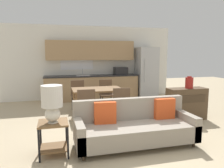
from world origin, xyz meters
TOP-DOWN VIEW (x-y plane):
  - ground_plane at (0.00, 0.00)m, footprint 20.00×20.00m
  - wall_back at (-0.01, 4.63)m, footprint 6.40×0.07m
  - kitchen_counter at (0.02, 4.33)m, footprint 3.40×0.65m
  - refrigerator at (2.12, 4.23)m, footprint 0.75×0.74m
  - dining_table at (-0.23, 2.10)m, footprint 1.32×0.83m
  - couch at (0.08, 0.10)m, footprint 2.20×0.80m
  - side_table at (-1.37, 0.03)m, footprint 0.48×0.48m
  - table_lamp at (-1.37, -0.01)m, footprint 0.34×0.34m
  - credenza at (1.94, 1.25)m, footprint 1.01×0.39m
  - vase at (1.97, 1.21)m, footprint 0.19×0.19m
  - dining_chair_far_right at (0.20, 2.83)m, footprint 0.43×0.43m
  - dining_chair_far_left at (-0.65, 2.85)m, footprint 0.45×0.45m
  - dining_chair_near_right at (0.19, 1.31)m, footprint 0.48×0.48m
  - dining_chair_near_left at (-0.65, 1.32)m, footprint 0.43×0.43m

SIDE VIEW (x-z plane):
  - ground_plane at x=0.00m, z-range 0.00..0.00m
  - couch at x=0.08m, z-range -0.09..0.74m
  - side_table at x=-1.37m, z-range 0.10..0.66m
  - credenza at x=1.94m, z-range 0.00..0.81m
  - dining_chair_far_right at x=0.20m, z-range 0.05..0.95m
  - dining_chair_far_left at x=-0.65m, z-range 0.05..0.95m
  - dining_chair_near_right at x=0.19m, z-range 0.05..0.95m
  - dining_chair_near_left at x=-0.65m, z-range 0.05..0.95m
  - dining_table at x=-0.23m, z-range 0.30..1.06m
  - kitchen_counter at x=0.02m, z-range -0.23..1.92m
  - table_lamp at x=-1.37m, z-range 0.61..1.23m
  - vase at x=1.97m, z-range 0.80..1.11m
  - refrigerator at x=2.12m, z-range 0.00..1.92m
  - wall_back at x=-0.01m, z-range 0.00..2.70m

